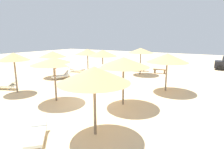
# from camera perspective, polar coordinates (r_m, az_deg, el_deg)

# --- Properties ---
(ground_plane) EXTENTS (80.00, 80.00, 0.00)m
(ground_plane) POSITION_cam_1_polar(r_m,az_deg,el_deg) (12.15, -7.49, -7.99)
(ground_plane) COLOR beige
(parasol_0) EXTENTS (2.73, 2.73, 2.67)m
(parasol_0) POSITION_cam_1_polar(r_m,az_deg,el_deg) (19.76, -18.11, 6.05)
(parasol_0) COLOR #75604C
(parasol_0) RESTS_ON ground
(parasol_1) EXTENTS (2.23, 2.23, 2.98)m
(parasol_1) POSITION_cam_1_polar(r_m,az_deg,el_deg) (15.02, -28.49, 4.93)
(parasol_1) COLOR #75604C
(parasol_1) RESTS_ON ground
(parasol_2) EXTENTS (2.94, 2.94, 2.93)m
(parasol_2) POSITION_cam_1_polar(r_m,az_deg,el_deg) (7.27, -5.61, -0.08)
(parasol_2) COLOR #75604C
(parasol_2) RESTS_ON ground
(parasol_3) EXTENTS (2.85, 2.85, 2.77)m
(parasol_3) POSITION_cam_1_polar(r_m,az_deg,el_deg) (21.11, -7.69, 7.11)
(parasol_3) COLOR #75604C
(parasol_3) RESTS_ON ground
(parasol_4) EXTENTS (2.85, 2.85, 2.91)m
(parasol_4) POSITION_cam_1_polar(r_m,az_deg,el_deg) (20.29, 9.02, 7.43)
(parasol_4) COLOR #75604C
(parasol_4) RESTS_ON ground
(parasol_5) EXTENTS (2.86, 2.86, 2.83)m
(parasol_5) POSITION_cam_1_polar(r_m,az_deg,el_deg) (11.93, -17.77, 4.01)
(parasol_5) COLOR #75604C
(parasol_5) RESTS_ON ground
(parasol_6) EXTENTS (3.12, 3.12, 2.89)m
(parasol_6) POSITION_cam_1_polar(r_m,az_deg,el_deg) (14.23, 16.99, 5.01)
(parasol_6) COLOR #75604C
(parasol_6) RESTS_ON ground
(parasol_7) EXTENTS (2.80, 2.80, 2.89)m
(parasol_7) POSITION_cam_1_polar(r_m,az_deg,el_deg) (17.50, -2.96, 6.73)
(parasol_7) COLOR #75604C
(parasol_7) RESTS_ON ground
(parasol_8) EXTENTS (3.09, 3.09, 2.92)m
(parasol_8) POSITION_cam_1_polar(r_m,az_deg,el_deg) (10.70, 3.63, 3.90)
(parasol_8) COLOR #75604C
(parasol_8) RESTS_ON ground
(lounger_0) EXTENTS (1.08, 1.98, 0.74)m
(lounger_0) POSITION_cam_1_polar(r_m,az_deg,el_deg) (18.76, -15.50, -0.32)
(lounger_0) COLOR silver
(lounger_0) RESTS_ON ground
(lounger_1) EXTENTS (2.00, 1.35, 0.68)m
(lounger_1) POSITION_cam_1_polar(r_m,az_deg,el_deg) (16.79, -30.38, -2.90)
(lounger_1) COLOR silver
(lounger_1) RESTS_ON ground
(lounger_2) EXTENTS (1.77, 1.77, 0.77)m
(lounger_2) POSITION_cam_1_polar(r_m,az_deg,el_deg) (8.20, -22.52, -16.38)
(lounger_2) COLOR silver
(lounger_2) RESTS_ON ground
(lounger_3) EXTENTS (2.01, 1.26, 0.65)m
(lounger_3) POSITION_cam_1_polar(r_m,az_deg,el_deg) (22.11, -11.14, 1.62)
(lounger_3) COLOR silver
(lounger_3) RESTS_ON ground
(lounger_4) EXTENTS (1.98, 1.43, 0.69)m
(lounger_4) POSITION_cam_1_polar(r_m,az_deg,el_deg) (22.49, 8.84, 1.88)
(lounger_4) COLOR silver
(lounger_4) RESTS_ON ground
(bench_0) EXTENTS (0.58, 1.54, 0.49)m
(bench_0) POSITION_cam_1_polar(r_m,az_deg,el_deg) (26.75, 0.65, 3.61)
(bench_0) COLOR brown
(bench_0) RESTS_ON ground
(bench_1) EXTENTS (1.53, 0.51, 0.49)m
(bench_1) POSITION_cam_1_polar(r_m,az_deg,el_deg) (21.50, 14.74, 1.27)
(bench_1) COLOR brown
(bench_1) RESTS_ON ground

